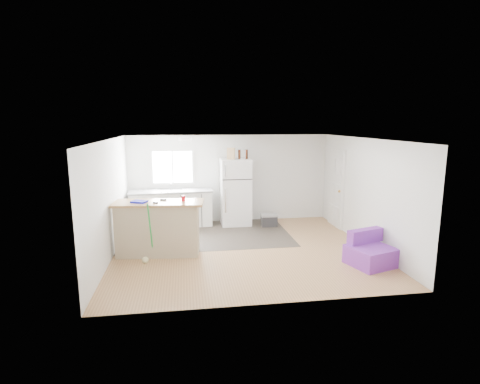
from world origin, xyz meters
name	(u,v)px	position (x,y,z in m)	size (l,w,h in m)	color
room	(244,196)	(0.00, 0.00, 1.20)	(5.51, 5.01, 2.41)	#986940
vinyl_zone	(207,234)	(-0.73, 1.25, 0.00)	(4.05, 2.50, 0.00)	#2D2722
window	(173,167)	(-1.55, 2.49, 1.55)	(1.18, 0.06, 0.98)	white
interior_door	(336,188)	(2.72, 1.55, 1.02)	(0.11, 0.92, 2.10)	white
ceiling_fixture	(185,139)	(-1.20, 1.20, 2.36)	(0.30, 0.30, 0.07)	white
kitchen_cabinets	(171,208)	(-1.61, 2.16, 0.49)	(2.21, 0.81, 1.26)	white
peninsula	(158,228)	(-1.81, 0.01, 0.57)	(1.90, 0.88, 1.13)	tan
refrigerator	(235,192)	(0.11, 2.11, 0.89)	(0.79, 0.75, 1.78)	white
cooler	(269,220)	(0.96, 1.76, 0.17)	(0.45, 0.31, 0.33)	#2A2A2C
purple_seat	(370,253)	(2.31, -1.20, 0.24)	(0.97, 0.96, 0.65)	purple
cleaner_jug	(187,248)	(-1.23, -0.04, 0.12)	(0.15, 0.13, 0.28)	silver
mop	(147,251)	(-2.01, -0.44, 0.23)	(0.22, 0.34, 1.22)	green
red_cup	(183,198)	(-1.27, -0.01, 1.19)	(0.08, 0.08, 0.12)	red
blue_tray	(139,202)	(-2.17, -0.01, 1.15)	(0.30, 0.22, 0.04)	#1417BF
tool_a	(163,200)	(-1.69, 0.14, 1.14)	(0.14, 0.05, 0.03)	black
tool_b	(155,203)	(-1.83, -0.14, 1.14)	(0.10, 0.04, 0.03)	black
cardboard_box	(231,154)	(-0.02, 2.06, 1.93)	(0.20, 0.10, 0.30)	tan
bottle_left	(239,154)	(0.21, 2.06, 1.90)	(0.07, 0.07, 0.25)	#3B180A
bottle_right	(247,154)	(0.40, 2.09, 1.90)	(0.07, 0.07, 0.25)	#3B180A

